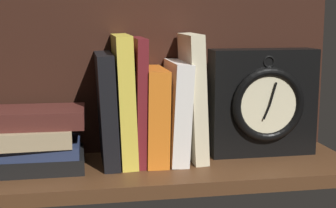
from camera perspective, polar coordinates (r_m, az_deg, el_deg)
name	(u,v)px	position (r cm, az deg, el deg)	size (l,w,h in cm)	color
ground_plane	(157,171)	(98.05, -1.28, -7.51)	(76.44, 23.65, 2.50)	#4C2D19
back_panel	(148,64)	(105.01, -2.29, 4.53)	(76.44, 1.20, 36.42)	black
book_black_skeptic	(107,109)	(97.36, -6.86, -0.54)	(3.02, 14.73, 21.09)	black
book_yellow_seinlanguage	(124,100)	(97.31, -4.93, 0.50)	(3.01, 14.00, 24.49)	gold
book_maroon_dawkins	(139,100)	(97.65, -3.30, 0.40)	(1.96, 13.02, 23.95)	maroon
book_orange_pandolfini	(156,115)	(98.63, -1.36, -1.21)	(4.08, 13.97, 18.12)	orange
book_white_catcher	(176,111)	(99.20, 0.92, -0.79)	(3.35, 13.95, 19.32)	silver
book_cream_twain	(193,97)	(99.43, 2.81, 0.76)	(2.69, 12.55, 24.57)	beige
framed_clock	(263,103)	(104.21, 10.58, 0.17)	(21.44, 7.27, 21.44)	black
book_stack_side	(35,140)	(97.20, -14.71, -3.87)	(18.11, 14.10, 11.26)	black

